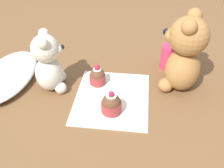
{
  "coord_description": "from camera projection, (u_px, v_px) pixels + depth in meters",
  "views": [
    {
      "loc": [
        -0.62,
        -0.07,
        0.54
      ],
      "look_at": [
        0.0,
        0.0,
        0.06
      ],
      "focal_mm": 42.0,
      "sensor_mm": 36.0,
      "label": 1
    }
  ],
  "objects": [
    {
      "name": "ground_plane",
      "position": [
        112.0,
        98.0,
        0.82
      ],
      "size": [
        4.0,
        4.0,
        0.0
      ],
      "primitive_type": "plane",
      "color": "brown"
    },
    {
      "name": "knitted_placemat",
      "position": [
        112.0,
        97.0,
        0.82
      ],
      "size": [
        0.27,
        0.23,
        0.01
      ],
      "primitive_type": "cube",
      "color": "silver",
      "rests_on": "ground_plane"
    },
    {
      "name": "tulle_cloth",
      "position": [
        8.0,
        75.0,
        0.88
      ],
      "size": [
        0.31,
        0.17,
        0.04
      ],
      "primitive_type": "ellipsoid",
      "color": "white",
      "rests_on": "ground_plane"
    },
    {
      "name": "teddy_bear_cream",
      "position": [
        49.0,
        64.0,
        0.81
      ],
      "size": [
        0.12,
        0.11,
        0.2
      ],
      "rotation": [
        0.0,
        0.0,
        0.28
      ],
      "color": "beige",
      "rests_on": "ground_plane"
    },
    {
      "name": "teddy_bear_tan",
      "position": [
        184.0,
        54.0,
        0.79
      ],
      "size": [
        0.15,
        0.14,
        0.25
      ],
      "rotation": [
        0.0,
        0.0,
        2.85
      ],
      "color": "#A3703D",
      "rests_on": "ground_plane"
    },
    {
      "name": "cupcake_near_cream_bear",
      "position": [
        97.0,
        76.0,
        0.86
      ],
      "size": [
        0.05,
        0.05,
        0.07
      ],
      "color": "#993333",
      "rests_on": "knitted_placemat"
    },
    {
      "name": "cupcake_near_tan_bear",
      "position": [
        111.0,
        104.0,
        0.75
      ],
      "size": [
        0.06,
        0.06,
        0.07
      ],
      "color": "#993333",
      "rests_on": "knitted_placemat"
    },
    {
      "name": "juice_glass",
      "position": [
        169.0,
        57.0,
        0.93
      ],
      "size": [
        0.06,
        0.06,
        0.09
      ],
      "primitive_type": "cylinder",
      "color": "#DB3356",
      "rests_on": "ground_plane"
    }
  ]
}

